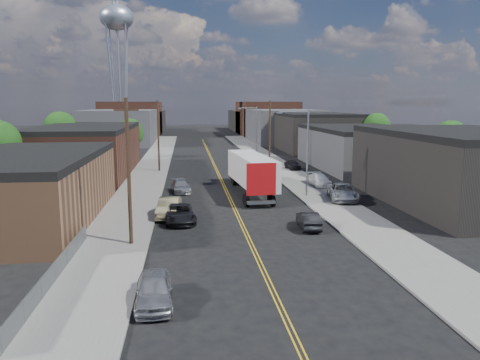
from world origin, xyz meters
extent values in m
plane|color=black|center=(0.00, 60.00, 0.00)|extent=(260.00, 260.00, 0.00)
cube|color=gold|center=(0.00, 45.00, 0.01)|extent=(0.32, 120.00, 0.01)
cube|color=slate|center=(-9.50, 45.00, 0.07)|extent=(5.00, 140.00, 0.15)
cube|color=slate|center=(9.50, 45.00, 0.07)|extent=(5.00, 140.00, 0.15)
cube|color=brown|center=(-18.00, 18.00, 2.50)|extent=(12.00, 22.00, 5.00)
cube|color=black|center=(-18.00, 18.00, 5.30)|extent=(12.00, 22.00, 0.60)
cube|color=#542E21|center=(-18.00, 44.00, 3.00)|extent=(12.00, 26.00, 6.00)
cube|color=black|center=(-18.00, 44.00, 6.30)|extent=(12.00, 26.00, 0.60)
cube|color=black|center=(22.00, 20.00, 3.25)|extent=(14.00, 22.00, 6.50)
cube|color=black|center=(22.00, 20.00, 6.80)|extent=(14.00, 22.00, 0.60)
cube|color=navy|center=(15.20, 20.00, 3.60)|extent=(0.30, 20.00, 0.80)
cube|color=#343436|center=(22.00, 46.00, 2.75)|extent=(14.00, 24.00, 5.50)
cube|color=black|center=(22.00, 46.00, 5.80)|extent=(14.00, 24.00, 0.60)
cube|color=black|center=(22.00, 72.00, 3.50)|extent=(14.00, 22.00, 7.00)
cube|color=black|center=(22.00, 72.00, 7.30)|extent=(14.00, 22.00, 0.60)
cube|color=#343436|center=(-20.00, 95.00, 4.00)|extent=(16.00, 30.00, 8.00)
cube|color=#343436|center=(20.00, 95.00, 4.00)|extent=(16.00, 30.00, 8.00)
cube|color=#542E21|center=(-20.00, 120.00, 5.00)|extent=(16.00, 26.00, 10.00)
cube|color=#542E21|center=(20.00, 120.00, 5.00)|extent=(16.00, 26.00, 10.00)
cube|color=black|center=(-20.00, 140.00, 3.50)|extent=(16.00, 40.00, 7.00)
cube|color=black|center=(20.00, 140.00, 3.50)|extent=(16.00, 40.00, 7.00)
cylinder|color=gray|center=(-22.00, 110.00, 15.00)|extent=(0.80, 0.80, 30.00)
cylinder|color=gray|center=(-23.76, 108.24, 15.00)|extent=(1.94, 1.94, 29.98)
cylinder|color=gray|center=(-20.24, 108.24, 15.00)|extent=(1.94, 1.94, 29.98)
cylinder|color=gray|center=(-23.76, 111.76, 15.00)|extent=(1.94, 1.94, 29.98)
cylinder|color=gray|center=(-20.24, 111.76, 15.00)|extent=(1.94, 1.94, 29.98)
ellipsoid|color=#9EA8B2|center=(-22.00, 110.00, 32.00)|extent=(9.00, 9.00, 6.75)
cylinder|color=#9EA8B2|center=(-22.00, 110.00, 35.60)|extent=(1.60, 1.60, 1.20)
cylinder|color=gray|center=(8.00, 25.00, 4.50)|extent=(0.18, 0.18, 9.00)
cylinder|color=gray|center=(6.50, 25.00, 8.80)|extent=(3.00, 0.12, 0.12)
cube|color=gray|center=(5.00, 25.00, 8.70)|extent=(0.60, 0.25, 0.18)
cylinder|color=gray|center=(8.00, 60.00, 4.50)|extent=(0.18, 0.18, 9.00)
cylinder|color=gray|center=(6.50, 60.00, 8.80)|extent=(3.00, 0.12, 0.12)
cube|color=gray|center=(5.00, 60.00, 8.70)|extent=(0.60, 0.25, 0.18)
cylinder|color=black|center=(-8.20, 10.00, 5.00)|extent=(0.26, 0.26, 10.00)
cube|color=black|center=(-8.20, 10.00, 9.20)|extent=(1.60, 0.12, 0.12)
cylinder|color=black|center=(-8.20, 45.00, 5.00)|extent=(0.26, 0.26, 10.00)
cube|color=black|center=(-8.20, 45.00, 9.20)|extent=(1.60, 0.12, 0.12)
cylinder|color=black|center=(8.20, 48.00, 5.00)|extent=(0.26, 0.26, 10.00)
cube|color=black|center=(8.20, 48.00, 9.20)|extent=(1.60, 0.12, 0.12)
cube|color=slate|center=(-11.50, 3.50, 0.60)|extent=(0.02, 16.00, 1.20)
cube|color=slate|center=(-11.50, 3.50, 1.20)|extent=(0.05, 16.00, 0.05)
cylinder|color=black|center=(-24.00, 30.00, 2.12)|extent=(0.36, 0.36, 4.25)
sphere|color=#103C10|center=(-23.40, 30.30, 4.68)|extent=(3.74, 3.74, 3.74)
cylinder|color=black|center=(-24.00, 55.00, 2.25)|extent=(0.36, 0.36, 4.50)
sphere|color=#103C10|center=(-24.00, 55.00, 5.85)|extent=(5.04, 5.04, 5.04)
sphere|color=#103C10|center=(-23.40, 55.30, 4.95)|extent=(3.96, 3.96, 3.96)
sphere|color=#103C10|center=(-24.50, 54.60, 5.22)|extent=(3.60, 3.60, 3.60)
cylinder|color=black|center=(-14.00, 62.00, 1.88)|extent=(0.36, 0.36, 3.75)
sphere|color=#103C10|center=(-14.00, 62.00, 4.88)|extent=(4.20, 4.20, 4.20)
sphere|color=#103C10|center=(-13.40, 62.30, 4.12)|extent=(3.30, 3.30, 3.30)
sphere|color=#103C10|center=(-14.50, 61.60, 4.35)|extent=(3.00, 3.00, 3.00)
cylinder|color=black|center=(30.00, 36.00, 2.00)|extent=(0.36, 0.36, 4.00)
sphere|color=#103C10|center=(30.00, 36.00, 5.20)|extent=(4.48, 4.48, 4.48)
sphere|color=#103C10|center=(30.60, 36.30, 4.40)|extent=(3.52, 3.52, 3.52)
sphere|color=#103C10|center=(29.50, 35.60, 4.64)|extent=(3.20, 3.20, 3.20)
cylinder|color=black|center=(30.00, 60.00, 2.12)|extent=(0.36, 0.36, 4.25)
sphere|color=#103C10|center=(30.00, 60.00, 5.53)|extent=(4.76, 4.76, 4.76)
sphere|color=#103C10|center=(30.60, 60.30, 4.68)|extent=(3.74, 3.74, 3.74)
sphere|color=#103C10|center=(29.50, 59.60, 4.93)|extent=(3.40, 3.40, 3.40)
cube|color=silver|center=(2.44, 26.51, 2.75)|extent=(3.84, 12.90, 2.96)
cube|color=#A10C0F|center=(2.44, 20.16, 2.75)|extent=(2.77, 0.36, 2.98)
cube|color=gray|center=(2.44, 20.16, 0.58)|extent=(2.66, 0.82, 0.25)
cube|color=black|center=(2.44, 34.34, 1.64)|extent=(2.93, 3.60, 3.28)
cylinder|color=black|center=(2.44, 21.56, 0.53)|extent=(2.83, 1.29, 1.06)
cylinder|color=black|center=(2.44, 34.34, 0.53)|extent=(2.73, 1.28, 1.06)
imported|color=#A1A3A6|center=(-6.01, 0.12, 0.75)|extent=(1.97, 4.49, 1.51)
imported|color=#887E59|center=(-5.91, 17.89, 0.81)|extent=(2.17, 5.06, 1.62)
imported|color=black|center=(-5.00, 16.00, 0.72)|extent=(2.91, 5.42, 1.45)
imported|color=#9C9EA1|center=(-5.01, 29.08, 0.65)|extent=(2.39, 4.69, 1.30)
imported|color=black|center=(5.00, 12.87, 0.66)|extent=(1.69, 4.09, 1.32)
imported|color=#A3A6A8|center=(11.00, 22.39, 0.96)|extent=(3.70, 6.19, 1.61)
imported|color=silver|center=(11.00, 30.64, 0.82)|extent=(1.91, 4.64, 1.34)
imported|color=black|center=(10.96, 44.36, 0.81)|extent=(1.99, 4.05, 1.33)
camera|label=1|loc=(-4.33, -21.57, 9.66)|focal=35.00mm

